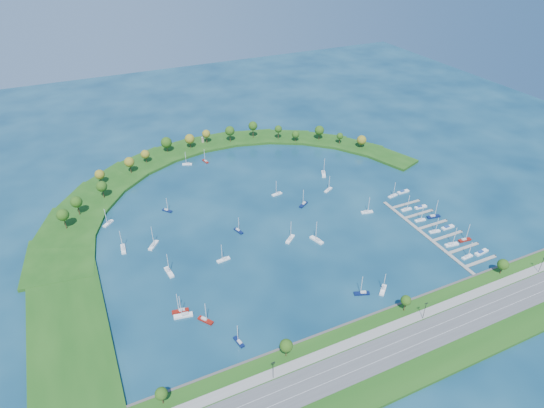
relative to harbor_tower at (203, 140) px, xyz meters
name	(u,v)px	position (x,y,z in m)	size (l,w,h in m)	color
ground	(268,215)	(6.37, -119.97, -4.36)	(700.00, 700.00, 0.00)	#072843
south_shoreline	(381,352)	(6.40, -242.86, -3.36)	(420.00, 43.10, 11.60)	#1A4813
breakwater	(179,194)	(-39.95, -71.26, -3.37)	(286.74, 247.64, 2.00)	#1A4813
breakwater_trees	(205,150)	(-7.42, -31.83, 6.33)	(238.24, 88.45, 14.76)	#382314
harbor_tower	(203,140)	(0.00, 0.00, 0.00)	(2.60, 2.60, 4.61)	gray
dock_system	(434,232)	(91.67, -180.97, -4.01)	(24.28, 82.00, 1.60)	gray
moored_boat_0	(123,249)	(-86.21, -117.75, -3.42)	(3.33, 9.19, 13.22)	white
moored_boat_1	(238,230)	(-18.19, -129.20, -3.48)	(4.09, 7.64, 10.82)	#0A1744
moored_boat_2	(187,164)	(-22.48, -30.00, -3.48)	(7.75, 4.81, 11.04)	white
moored_boat_3	(183,315)	(-68.29, -183.50, -3.40)	(9.56, 4.20, 13.59)	white
moored_boat_4	(180,311)	(-68.82, -179.95, -3.45)	(8.57, 3.67, 12.21)	maroon
moored_boat_5	(169,272)	(-66.84, -148.98, -3.40)	(3.66, 9.56, 13.70)	white
moored_boat_6	(290,239)	(7.08, -150.30, -3.42)	(8.39, 7.61, 13.04)	white
moored_boat_7	(108,223)	(-90.35, -86.99, -3.46)	(7.45, 7.18, 11.88)	white
moored_boat_8	(303,204)	(32.66, -119.56, -3.45)	(8.26, 6.43, 12.21)	#0A1744
moored_boat_9	(367,212)	(66.30, -145.18, -3.46)	(8.25, 4.06, 11.68)	white
moored_boat_10	(167,210)	(-52.76, -88.17, -3.49)	(6.01, 6.76, 10.43)	#0A1744
moored_boat_11	(223,259)	(-36.02, -151.55, -3.47)	(8.04, 3.08, 11.52)	white
moored_boat_12	(383,289)	(31.65, -209.92, -3.45)	(7.69, 7.29, 12.18)	white
moored_boat_13	(239,341)	(-49.49, -210.03, -3.49)	(3.33, 7.50, 10.66)	#0A1744
moored_boat_14	(205,161)	(-8.05, -31.35, -3.49)	(3.46, 7.46, 10.58)	maroon
moored_boat_15	(328,189)	(57.68, -110.09, -3.47)	(7.87, 5.51, 11.39)	white
moored_boat_16	(324,173)	(66.42, -88.57, -3.39)	(6.54, 9.69, 13.94)	white
moored_boat_17	(153,245)	(-69.33, -121.65, -3.40)	(7.81, 8.78, 13.55)	white
moored_boat_18	(317,240)	(21.21, -157.98, -3.39)	(5.39, 9.81, 13.90)	white
moored_boat_19	(362,293)	(20.10, -207.32, -3.45)	(8.44, 5.01, 11.99)	#0A1744
moored_boat_20	(205,320)	(-59.44, -190.97, -3.45)	(6.62, 8.04, 12.08)	maroon
moored_boat_21	(277,194)	(22.18, -99.90, -3.47)	(7.83, 3.09, 11.20)	white
docked_boat_0	(467,256)	(91.91, -207.94, -3.48)	(7.55, 2.55, 10.93)	white
docked_boat_1	(481,252)	(102.34, -208.36, -3.66)	(9.56, 3.57, 1.90)	white
docked_boat_2	(452,244)	(91.88, -195.41, -3.43)	(8.95, 3.64, 12.78)	white
docked_boat_3	(465,239)	(102.39, -195.26, -3.45)	(8.36, 3.14, 12.00)	maroon
docked_boat_4	(435,231)	(91.91, -180.82, -3.49)	(7.49, 3.19, 10.67)	white
docked_boat_5	(448,227)	(102.34, -180.93, -3.69)	(8.95, 2.58, 1.82)	white
docked_boat_6	(420,220)	(91.91, -167.37, -3.48)	(7.59, 3.04, 10.84)	white
docked_boat_7	(433,216)	(102.38, -167.90, -3.42)	(9.16, 3.96, 13.03)	#0A1744
docked_boat_8	(406,209)	(91.90, -153.61, -3.47)	(7.70, 2.46, 11.20)	white
docked_boat_9	(420,207)	(102.34, -155.32, -3.70)	(8.88, 3.04, 1.78)	white
docked_boat_10	(393,195)	(94.31, -135.92, -3.48)	(7.72, 3.22, 11.01)	white
docked_boat_11	(403,192)	(104.24, -134.60, -3.67)	(9.24, 2.78, 1.87)	white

